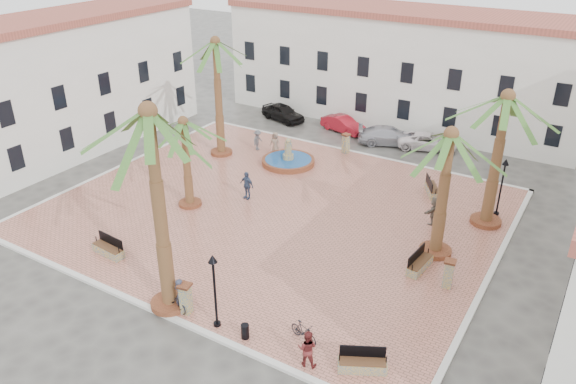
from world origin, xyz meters
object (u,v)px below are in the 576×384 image
palm_ne (505,113)px  bicycle_a (176,300)px  bollard_n (346,143)px  pedestrian_east (434,211)px  palm_sw (184,133)px  palm_s (151,135)px  cyclist_a (180,295)px  bench_e (419,264)px  bollard_se (186,298)px  car_black (283,112)px  car_silver (389,136)px  litter_bin (245,331)px  car_white (427,141)px  pedestrian_north (258,140)px  lamppost_e (503,177)px  bicycle_b (304,332)px  car_red (343,124)px  cyclist_b (307,348)px  bench_s (109,249)px  bench_ne (432,189)px  bench_se (362,364)px  lamppost_s (214,279)px  palm_nw (216,54)px  palm_e (449,151)px  pedestrian_fountain_a (275,143)px  bollard_e (449,273)px  pedestrian_fountain_b (247,185)px

palm_ne → bicycle_a: 19.53m
bollard_n → pedestrian_east: size_ratio=0.90×
palm_sw → palm_s: 10.64m
cyclist_a → bench_e: bearing=-130.5°
bollard_se → car_black: 27.02m
bollard_se → car_silver: bearing=90.5°
palm_s → cyclist_a: bearing=0.0°
litter_bin → car_white: size_ratio=0.15×
bollard_n → pedestrian_north: pedestrian_north is taller
bollard_n → palm_sw: bearing=-109.8°
lamppost_e → bicycle_b: 16.40m
bicycle_b → car_red: size_ratio=0.38×
cyclist_b → bollard_se: bearing=-16.3°
bench_s → bench_ne: bearing=57.1°
bench_se → bollard_n: bollard_n is taller
bench_se → lamppost_s: (-6.60, -0.85, 2.21)m
bicycle_b → pedestrian_north: bearing=54.8°
palm_nw → car_silver: size_ratio=1.79×
bench_s → car_white: car_white is taller
palm_e → car_red: (-12.62, 14.40, -5.40)m
lamppost_e → bicycle_a: (-10.48, -16.84, -2.01)m
litter_bin → bicycle_b: 2.50m
palm_ne → pedestrian_fountain_a: palm_ne is taller
pedestrian_fountain_a → pedestrian_east: 14.22m
bollard_e → bicycle_b: bollard_e is taller
bollard_e → car_white: bearing=111.8°
pedestrian_north → car_black: 7.41m
bollard_e → cyclist_a: cyclist_a is taller
litter_bin → pedestrian_fountain_b: size_ratio=0.38×
bench_ne → bollard_e: bearing=172.8°
palm_sw → cyclist_b: (13.02, -8.19, -3.94)m
cyclist_a → cyclist_b: (6.59, 0.00, -0.04)m
pedestrian_east → bollard_n: bearing=-117.7°
palm_nw → pedestrian_fountain_b: size_ratio=4.80×
bicycle_a → bollard_n: bearing=22.6°
palm_nw → car_silver: palm_nw is taller
car_red → palm_s: bearing=-157.1°
car_red → palm_ne: bearing=-109.7°
bicycle_a → pedestrian_north: (-7.57, 17.88, 0.34)m
bench_se → bicycle_a: bench_se is taller
bench_e → car_red: size_ratio=0.51×
bench_se → bollard_se: bearing=158.4°
bench_s → pedestrian_fountain_b: 9.56m
cyclist_b → palm_e: bearing=-115.6°
palm_s → bench_s: palm_s is taller
palm_s → bicycle_a: palm_s is taller
palm_ne → pedestrian_east: size_ratio=4.80×
pedestrian_fountain_b → car_black: pedestrian_fountain_b is taller
bench_e → palm_s: bearing=140.5°
pedestrian_fountain_a → bicycle_b: bearing=-59.2°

